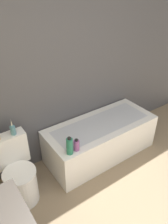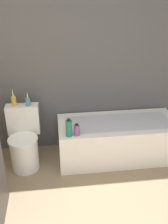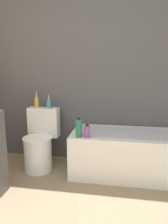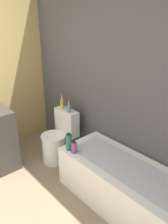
% 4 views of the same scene
% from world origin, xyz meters
% --- Properties ---
extents(wall_back_tiled, '(6.40, 0.06, 2.60)m').
position_xyz_m(wall_back_tiled, '(0.00, 2.12, 1.30)').
color(wall_back_tiled, '#4C4C51').
rests_on(wall_back_tiled, ground_plane).
extents(bathtub, '(1.55, 0.66, 0.52)m').
position_xyz_m(bathtub, '(0.74, 1.74, 0.26)').
color(bathtub, white).
rests_on(bathtub, ground).
extents(toilet, '(0.40, 0.51, 0.76)m').
position_xyz_m(toilet, '(-0.47, 1.71, 0.33)').
color(toilet, white).
rests_on(toilet, ground).
extents(vase_gold, '(0.06, 0.06, 0.24)m').
position_xyz_m(vase_gold, '(-0.55, 1.87, 0.84)').
color(vase_gold, gold).
rests_on(vase_gold, toilet).
extents(vase_silver, '(0.06, 0.06, 0.19)m').
position_xyz_m(vase_silver, '(-0.38, 1.87, 0.83)').
color(vase_silver, teal).
rests_on(vase_silver, toilet).
extents(shampoo_bottle_tall, '(0.07, 0.07, 0.22)m').
position_xyz_m(shampoo_bottle_tall, '(0.09, 1.49, 0.63)').
color(shampoo_bottle_tall, '#267259').
rests_on(shampoo_bottle_tall, bathtub).
extents(shampoo_bottle_short, '(0.07, 0.07, 0.15)m').
position_xyz_m(shampoo_bottle_short, '(0.18, 1.50, 0.59)').
color(shampoo_bottle_short, '#8C4C8C').
rests_on(shampoo_bottle_short, bathtub).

